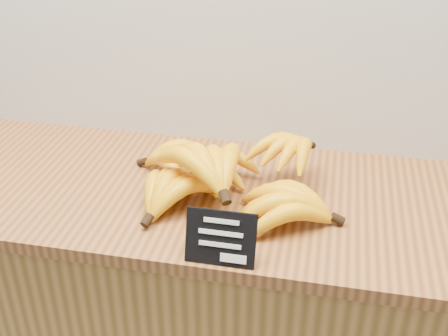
# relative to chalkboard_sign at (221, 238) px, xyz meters

# --- Properties ---
(counter_top) EXTENTS (1.45, 0.54, 0.03)m
(counter_top) POSITION_rel_chalkboard_sign_xyz_m (-0.03, 0.24, -0.07)
(counter_top) COLOR #925B2D
(counter_top) RESTS_ON counter
(chalkboard_sign) EXTENTS (0.13, 0.04, 0.10)m
(chalkboard_sign) POSITION_rel_chalkboard_sign_xyz_m (0.00, 0.00, 0.00)
(chalkboard_sign) COLOR black
(chalkboard_sign) RESTS_ON counter_top
(banana_pile) EXTENTS (0.50, 0.39, 0.13)m
(banana_pile) POSITION_rel_chalkboard_sign_xyz_m (-0.05, 0.22, 0.00)
(banana_pile) COLOR #F4B309
(banana_pile) RESTS_ON counter_top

